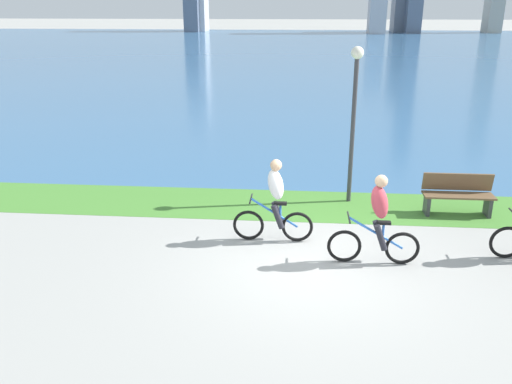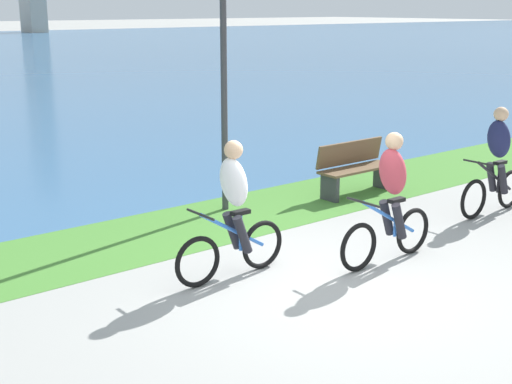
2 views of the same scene
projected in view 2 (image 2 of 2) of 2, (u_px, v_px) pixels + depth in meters
ground_plane at (339, 287)px, 8.01m from camera, size 300.00×300.00×0.00m
grass_strip_bayside at (193, 225)px, 10.26m from camera, size 120.00×2.01×0.01m
cyclist_lead at (233, 210)px, 8.13m from camera, size 1.56×0.52×1.65m
cyclist_trailing at (391, 198)px, 8.63m from camera, size 1.63×0.52×1.65m
cyclist_distant_rear at (496, 161)px, 10.70m from camera, size 1.59×0.52×1.66m
bench_near_path at (355, 168)px, 11.90m from camera, size 1.50×0.47×0.90m
lamppost_tall at (224, 60)px, 10.49m from camera, size 0.28×0.28×3.53m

